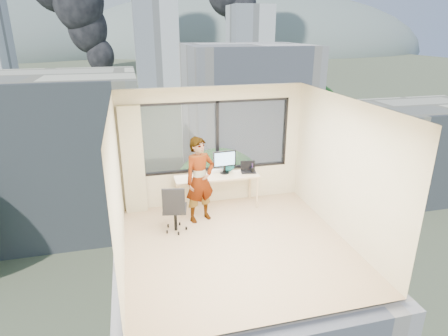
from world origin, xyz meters
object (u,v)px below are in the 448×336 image
object	(u,v)px
chair	(175,207)
monitor	(225,162)
game_console	(217,169)
laptop	(249,168)
person	(200,180)
desk	(217,191)
handbag	(228,167)

from	to	relation	value
chair	monitor	world-z (taller)	monitor
game_console	laptop	bearing A→B (deg)	-26.80
chair	monitor	distance (m)	1.59
chair	person	bearing A→B (deg)	40.86
chair	laptop	size ratio (longest dim) A/B	2.90
person	laptop	size ratio (longest dim) A/B	5.18
chair	game_console	xyz separation A→B (m)	(1.09, 1.07, 0.29)
desk	laptop	distance (m)	0.86
chair	game_console	distance (m)	1.56
monitor	handbag	distance (m)	0.21
laptop	monitor	bearing A→B (deg)	-179.35
monitor	laptop	distance (m)	0.55
person	laptop	world-z (taller)	person
monitor	desk	bearing A→B (deg)	-163.83
desk	monitor	xyz separation A→B (m)	(0.20, 0.07, 0.63)
monitor	handbag	world-z (taller)	monitor
game_console	person	bearing A→B (deg)	-130.16
monitor	game_console	bearing A→B (deg)	118.69
monitor	game_console	world-z (taller)	monitor
chair	handbag	size ratio (longest dim) A/B	3.70
desk	person	distance (m)	0.84
laptop	handbag	distance (m)	0.45
desk	game_console	world-z (taller)	game_console
monitor	handbag	xyz separation A→B (m)	(0.11, 0.08, -0.15)
desk	chair	bearing A→B (deg)	-141.08
person	handbag	bearing A→B (deg)	20.75
person	handbag	world-z (taller)	person
laptop	chair	bearing A→B (deg)	-145.72
laptop	person	bearing A→B (deg)	-148.10
laptop	desk	bearing A→B (deg)	-171.13
desk	monitor	size ratio (longest dim) A/B	3.50
person	monitor	size ratio (longest dim) A/B	3.42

